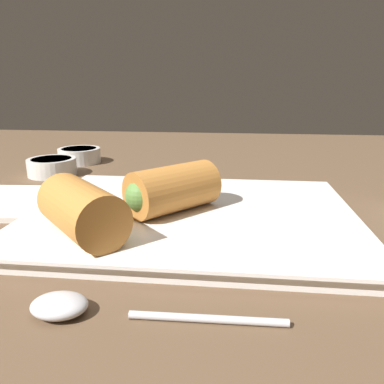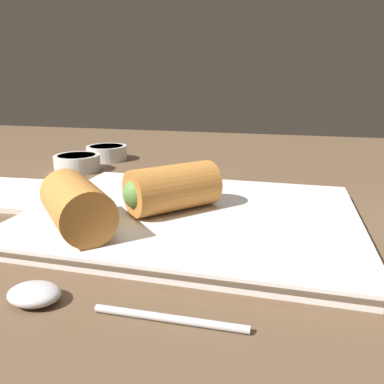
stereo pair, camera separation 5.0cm
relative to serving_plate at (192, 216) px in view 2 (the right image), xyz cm
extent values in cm
cube|color=brown|center=(2.74, -1.48, -1.76)|extent=(180.00, 140.00, 2.00)
cube|color=white|center=(0.00, 0.00, -0.16)|extent=(30.92, 24.13, 1.20)
cube|color=white|center=(0.00, 0.00, 0.59)|extent=(32.15, 25.09, 0.30)
cylinder|color=#B77533|center=(-1.80, -0.57, 3.04)|extent=(9.41, 9.58, 4.60)
sphere|color=#56843D|center=(-4.37, -3.28, 3.04)|extent=(2.99, 2.99, 2.99)
cylinder|color=#B77533|center=(-8.24, -7.70, 3.04)|extent=(9.46, 9.54, 4.60)
sphere|color=#56843D|center=(-10.84, -5.03, 3.04)|extent=(2.99, 2.99, 2.99)
cylinder|color=silver|center=(-23.59, 17.87, 0.52)|extent=(7.25, 7.25, 2.56)
cylinder|color=#477038|center=(-23.59, 17.87, 1.57)|extent=(5.95, 5.95, 0.46)
cylinder|color=silver|center=(-22.96, 26.93, 0.52)|extent=(7.25, 7.25, 2.56)
cylinder|color=#477038|center=(-22.96, 26.93, 1.57)|extent=(5.95, 5.95, 0.46)
cylinder|color=silver|center=(2.67, -16.12, -0.51)|extent=(9.66, 0.70, 0.50)
ellipsoid|color=silver|center=(-6.49, -16.31, -0.14)|extent=(3.66, 2.84, 1.25)
cube|color=silver|center=(-24.81, 3.55, -0.46)|extent=(15.20, 13.21, 0.60)
camera|label=1|loc=(3.92, -35.48, 13.28)|focal=35.00mm
camera|label=2|loc=(8.84, -34.59, 13.28)|focal=35.00mm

